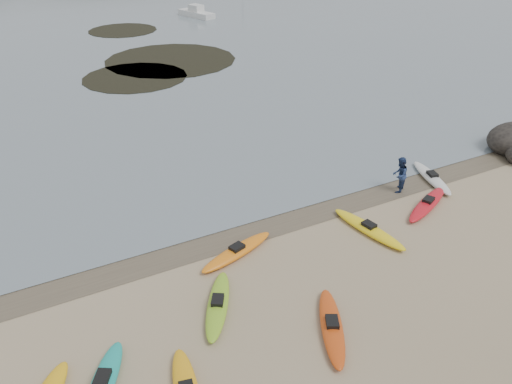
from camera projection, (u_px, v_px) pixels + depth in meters
ground at (256, 222)px, 21.69m from camera, size 600.00×600.00×0.00m
wet_sand at (259, 225)px, 21.45m from camera, size 60.00×60.00×0.00m
kayaks at (294, 275)px, 18.32m from camera, size 20.90×9.80×0.34m
person_east at (400, 175)px, 23.56m from camera, size 1.09×1.04×1.77m
kelp_mats at (150, 57)px, 45.00m from camera, size 14.06×25.06×0.04m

